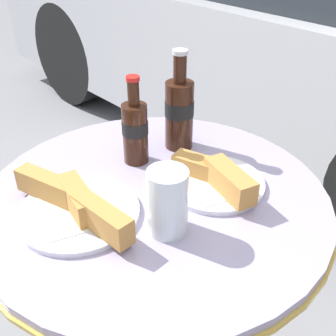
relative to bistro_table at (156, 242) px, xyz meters
The scene contains 7 objects.
bistro_table is the anchor object (origin of this frame).
cola_bottle_left 0.28m from the bistro_table, 157.75° to the left, with size 0.06×0.06×0.22m.
cola_bottle_right 0.33m from the bistro_table, 122.87° to the left, with size 0.07×0.07×0.26m.
drinking_glass 0.24m from the bistro_table, 29.20° to the right, with size 0.08×0.08×0.14m.
lunch_plate_near 0.22m from the bistro_table, 57.67° to the left, with size 0.24×0.23×0.07m.
lunch_plate_far 0.25m from the bistro_table, 105.93° to the right, with size 0.32×0.25×0.07m.
parked_car 2.04m from the bistro_table, 117.30° to the left, with size 3.94×1.79×1.32m.
Camera 1 is at (0.58, -0.48, 1.31)m, focal length 45.00 mm.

